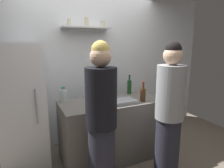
# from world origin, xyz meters

# --- Properties ---
(back_wall_assembly) EXTENTS (4.80, 0.32, 2.60)m
(back_wall_assembly) POSITION_xyz_m (-0.00, 1.25, 1.30)
(back_wall_assembly) COLOR white
(back_wall_assembly) RESTS_ON ground
(refrigerator) EXTENTS (0.60, 0.63, 1.70)m
(refrigerator) POSITION_xyz_m (-1.11, 0.85, 0.85)
(refrigerator) COLOR white
(refrigerator) RESTS_ON ground
(counter) EXTENTS (1.49, 0.71, 0.89)m
(counter) POSITION_xyz_m (0.09, 0.50, 0.44)
(counter) COLOR #66605B
(counter) RESTS_ON ground
(baking_pan) EXTENTS (0.34, 0.24, 0.05)m
(baking_pan) POSITION_xyz_m (0.18, 0.32, 0.91)
(baking_pan) COLOR gray
(baking_pan) RESTS_ON counter
(utensil_holder) EXTENTS (0.12, 0.12, 0.22)m
(utensil_holder) POSITION_xyz_m (-0.26, 0.40, 0.95)
(utensil_holder) COLOR #B2B2B7
(utensil_holder) RESTS_ON counter
(wine_bottle_green_glass) EXTENTS (0.07, 0.07, 0.32)m
(wine_bottle_green_glass) POSITION_xyz_m (0.52, 0.73, 1.01)
(wine_bottle_green_glass) COLOR #19471E
(wine_bottle_green_glass) RESTS_ON counter
(wine_bottle_amber_glass) EXTENTS (0.08, 0.08, 0.29)m
(wine_bottle_amber_glass) POSITION_xyz_m (0.48, 0.28, 1.00)
(wine_bottle_amber_glass) COLOR #472814
(wine_bottle_amber_glass) RESTS_ON counter
(water_bottle_plastic) EXTENTS (0.08, 0.08, 0.22)m
(water_bottle_plastic) POSITION_xyz_m (-0.56, 0.74, 0.98)
(water_bottle_plastic) COLOR silver
(water_bottle_plastic) RESTS_ON counter
(person_blonde) EXTENTS (0.34, 0.34, 1.74)m
(person_blonde) POSITION_xyz_m (-0.33, -0.12, 0.87)
(person_blonde) COLOR #262633
(person_blonde) RESTS_ON ground
(person_grey_hoodie) EXTENTS (0.34, 0.34, 1.74)m
(person_grey_hoodie) POSITION_xyz_m (0.50, -0.25, 0.86)
(person_grey_hoodie) COLOR #262633
(person_grey_hoodie) RESTS_ON ground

